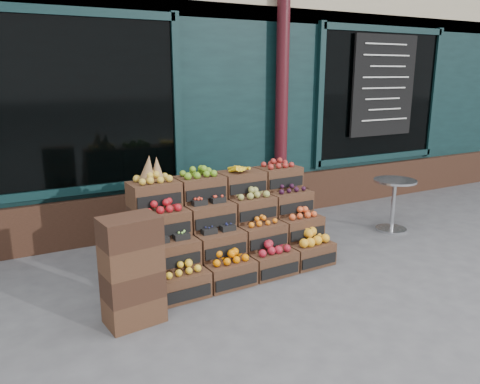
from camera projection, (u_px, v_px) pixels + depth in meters
name	position (u px, v px, depth m)	size (l,w,h in m)	color
ground	(289.00, 285.00, 4.80)	(60.00, 60.00, 0.00)	#4D4D50
shop_facade	(136.00, 57.00, 8.57)	(12.00, 6.24, 4.80)	black
crate_display	(230.00, 231.00, 5.19)	(2.12, 1.10, 1.30)	#44291A
spare_crates	(132.00, 271.00, 3.97)	(0.51, 0.39, 0.96)	#44291A
bistro_table	(394.00, 199.00, 6.35)	(0.57, 0.57, 0.71)	silver
shopkeeper	(45.00, 160.00, 6.18)	(0.72, 0.47, 1.98)	#1E6933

